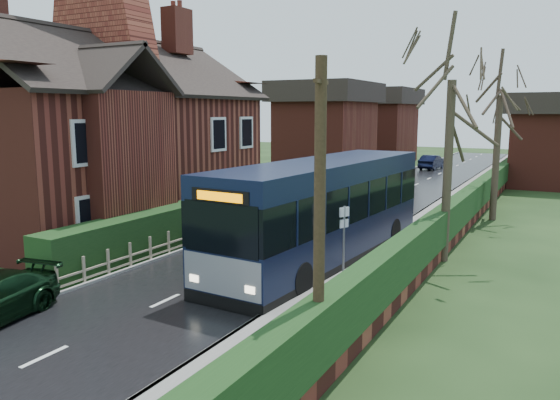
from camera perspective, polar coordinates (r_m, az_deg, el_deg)
The scene contains 17 objects.
ground at distance 17.36m, azimuth -7.63°, elevation -8.49°, with size 140.00×140.00×0.00m, color #2F4C20.
road at distance 25.87m, azimuth 5.37°, elevation -2.52°, with size 6.00×100.00×0.02m, color black.
pavement at distance 24.58m, azimuth 14.56°, elevation -3.26°, with size 2.50×100.00×0.14m, color slate.
kerb_right at distance 24.87m, azimuth 11.87°, elevation -3.01°, with size 0.12×100.00×0.14m, color gray.
kerb_left at distance 27.15m, azimuth -0.58°, elevation -1.83°, with size 0.12×100.00×0.10m, color gray.
front_hedge at distance 23.31m, azimuth -8.33°, elevation -1.89°, with size 1.20×16.00×1.60m, color #163313.
picket_fence at distance 22.95m, azimuth -6.79°, elevation -2.93°, with size 0.10×16.00×0.90m, color tan, non-canonical shape.
right_wall_hedge at distance 24.10m, azimuth 18.23°, elevation -1.37°, with size 0.60×50.00×1.80m.
brick_house at distance 25.91m, azimuth -17.53°, elevation 6.85°, with size 9.30×14.60×10.30m.
bus at distance 19.22m, azimuth 4.53°, elevation -1.26°, with size 3.46×11.90×3.57m.
car_silver at distance 27.62m, azimuth 0.66°, elevation -0.37°, with size 1.54×3.83×1.31m, color #A4A5A9.
car_distant at distance 52.23m, azimuth 15.58°, elevation 3.83°, with size 1.39×3.98×1.31m, color black.
bus_stop_sign at distance 16.51m, azimuth 6.69°, elevation -3.53°, with size 0.19×0.36×2.47m.
telegraph_pole at distance 9.92m, azimuth 4.13°, elevation -3.10°, with size 0.21×0.80×6.21m.
tree_right_near at distance 19.80m, azimuth 17.61°, elevation 13.12°, with size 4.18×4.18×9.03m.
tree_right_far at distance 28.33m, azimuth 22.07°, elevation 10.95°, with size 4.46×4.46×8.62m.
tree_house_side at distance 31.51m, azimuth -14.13°, elevation 14.52°, with size 4.90×4.90×11.13m.
Camera 1 is at (9.71, -13.40, 5.26)m, focal length 35.00 mm.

